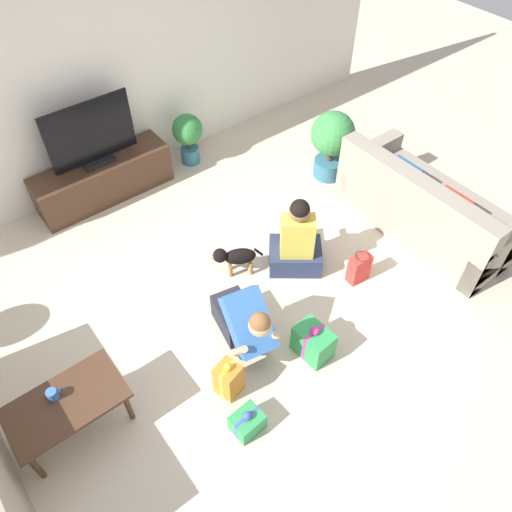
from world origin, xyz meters
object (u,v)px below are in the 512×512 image
at_px(dog, 235,257).
at_px(gift_box_b, 313,342).
at_px(gift_box_a, 247,422).
at_px(gift_box_c, 228,379).
at_px(person_sitting, 296,243).
at_px(mug, 53,394).
at_px(person_kneeling, 244,321).
at_px(tv_console, 104,179).
at_px(potted_plant_back_right, 188,134).
at_px(coffee_table, 67,406).
at_px(sofa_right, 425,208).
at_px(tv, 92,137).
at_px(gift_bag_a, 359,268).
at_px(potted_plant_corner_right, 332,140).

bearing_deg(dog, gift_box_b, 28.86).
bearing_deg(gift_box_b, gift_box_a, -166.99).
bearing_deg(gift_box_b, gift_box_c, 169.05).
relative_size(gift_box_a, gift_box_b, 0.69).
xyz_separation_m(person_sitting, mug, (-2.52, -0.16, 0.14)).
bearing_deg(person_kneeling, tv_console, 102.52).
distance_m(potted_plant_back_right, person_sitting, 2.14).
distance_m(coffee_table, mug, 0.14).
bearing_deg(gift_box_c, gift_box_a, -102.31).
relative_size(sofa_right, gift_box_a, 7.41).
bearing_deg(tv_console, tv, 0.00).
bearing_deg(potted_plant_back_right, gift_box_b, -102.34).
height_order(coffee_table, gift_bag_a, coffee_table).
bearing_deg(gift_box_a, coffee_table, 142.02).
xyz_separation_m(coffee_table, gift_box_b, (1.93, -0.62, -0.21)).
height_order(gift_box_a, gift_box_b, gift_box_b).
distance_m(sofa_right, coffee_table, 3.92).
distance_m(gift_box_b, gift_box_c, 0.81).
bearing_deg(potted_plant_corner_right, sofa_right, -83.63).
xyz_separation_m(dog, mug, (-1.99, -0.46, 0.24)).
distance_m(dog, mug, 2.05).
distance_m(gift_box_b, mug, 2.12).
bearing_deg(gift_box_c, dog, 51.45).
bearing_deg(gift_bag_a, tv_console, 117.43).
distance_m(person_kneeling, gift_bag_a, 1.36).
xyz_separation_m(person_kneeling, mug, (-1.55, 0.27, 0.12)).
bearing_deg(tv_console, dog, -75.54).
bearing_deg(gift_box_a, sofa_right, 12.81).
relative_size(tv_console, gift_bag_a, 4.58).
bearing_deg(mug, gift_bag_a, -7.03).
bearing_deg(gift_box_c, potted_plant_back_right, 62.96).
height_order(person_sitting, mug, person_sitting).
bearing_deg(gift_box_c, coffee_table, 157.50).
xyz_separation_m(sofa_right, coffee_table, (-3.92, 0.18, 0.08)).
bearing_deg(person_kneeling, gift_box_b, -34.84).
bearing_deg(gift_box_c, potted_plant_corner_right, 31.13).
relative_size(tv, gift_box_a, 3.76).
bearing_deg(dog, potted_plant_back_right, -169.81).
relative_size(tv_console, gift_box_b, 4.17).
distance_m(sofa_right, person_kneeling, 2.41).
bearing_deg(gift_box_c, tv_console, 83.59).
relative_size(tv_console, person_sitting, 1.71).
bearing_deg(potted_plant_back_right, gift_bag_a, -84.11).
bearing_deg(tv_console, gift_bag_a, -62.57).
distance_m(tv_console, gift_box_a, 3.28).
xyz_separation_m(potted_plant_corner_right, person_kneeling, (-2.26, -1.31, -0.16)).
relative_size(sofa_right, potted_plant_back_right, 2.90).
distance_m(tv, gift_box_c, 2.98).
bearing_deg(coffee_table, dog, 15.67).
distance_m(potted_plant_corner_right, person_sitting, 1.57).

